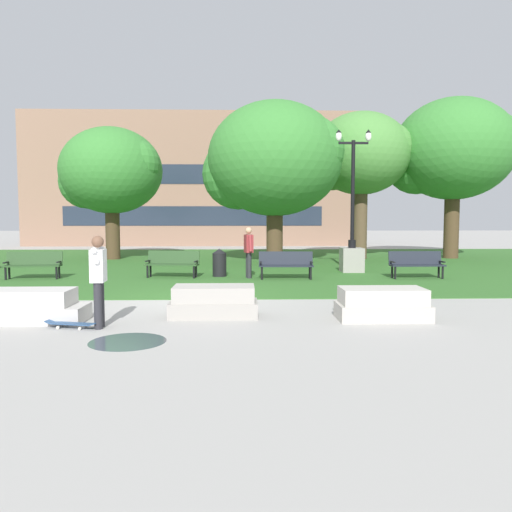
{
  "coord_description": "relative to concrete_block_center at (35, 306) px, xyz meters",
  "views": [
    {
      "loc": [
        1.33,
        -12.33,
        2.03
      ],
      "look_at": [
        1.64,
        -1.4,
        1.2
      ],
      "focal_mm": 35.0,
      "sensor_mm": 36.0,
      "label": 1
    }
  ],
  "objects": [
    {
      "name": "tree_near_right",
      "position": [
        5.47,
        12.74,
        4.29
      ],
      "size": [
        6.29,
        5.99,
        7.2
      ],
      "color": "#4C3823",
      "rests_on": "grass_lawn"
    },
    {
      "name": "park_bench_far_right",
      "position": [
        5.53,
        6.67,
        0.23
      ],
      "size": [
        1.82,
        0.6,
        0.9
      ],
      "color": "#1E232D",
      "rests_on": "grass_lawn"
    },
    {
      "name": "person_skateboarder",
      "position": [
        1.43,
        -0.59,
        0.67
      ],
      "size": [
        0.27,
        0.56,
        1.71
      ],
      "color": "#28282D",
      "rests_on": "ground"
    },
    {
      "name": "person_bystander_near_lawn",
      "position": [
        4.29,
        6.94,
        0.68
      ],
      "size": [
        0.32,
        0.82,
        1.71
      ],
      "color": "#28282D",
      "rests_on": "grass_lawn"
    },
    {
      "name": "trash_bin",
      "position": [
        3.29,
        7.44,
        0.2
      ],
      "size": [
        0.49,
        0.49,
        0.96
      ],
      "color": "black",
      "rests_on": "grass_lawn"
    },
    {
      "name": "tree_far_right",
      "position": [
        9.9,
        14.96,
        4.82
      ],
      "size": [
        5.0,
        4.76,
        7.22
      ],
      "color": "brown",
      "rests_on": "grass_lawn"
    },
    {
      "name": "park_bench_far_left",
      "position": [
        1.7,
        7.21,
        0.23
      ],
      "size": [
        1.86,
        0.77,
        0.9
      ],
      "color": "#284723",
      "rests_on": "grass_lawn"
    },
    {
      "name": "skateboard",
      "position": [
        0.93,
        -0.61,
        -0.22
      ],
      "size": [
        1.04,
        0.43,
        0.14
      ],
      "color": "#2D4C75",
      "rests_on": "ground"
    },
    {
      "name": "ground_plane",
      "position": [
        2.74,
        2.54,
        -0.31
      ],
      "size": [
        140.0,
        140.0,
        0.0
      ],
      "primitive_type": "plane",
      "color": "#A3A09B"
    },
    {
      "name": "grass_lawn",
      "position": [
        2.74,
        12.54,
        -0.3
      ],
      "size": [
        40.0,
        20.0,
        0.02
      ],
      "primitive_type": "cube",
      "color": "#336628",
      "rests_on": "ground"
    },
    {
      "name": "tree_near_left",
      "position": [
        14.56,
        15.13,
        5.08
      ],
      "size": [
        6.22,
        5.92,
        7.97
      ],
      "color": "#4C3823",
      "rests_on": "grass_lawn"
    },
    {
      "name": "building_facade_distant",
      "position": [
        0.53,
        27.04,
        4.57
      ],
      "size": [
        24.95,
        1.03,
        9.76
      ],
      "color": "#8E6B56",
      "rests_on": "ground"
    },
    {
      "name": "concrete_block_center",
      "position": [
        0.0,
        0.0,
        0.0
      ],
      "size": [
        1.92,
        0.9,
        0.64
      ],
      "color": "#BCB7B2",
      "rests_on": "ground"
    },
    {
      "name": "puddle",
      "position": [
        2.19,
        -1.65,
        -0.3
      ],
      "size": [
        1.26,
        1.26,
        0.01
      ],
      "primitive_type": "cylinder",
      "color": "#47515B",
      "rests_on": "ground"
    },
    {
      "name": "park_bench_near_left",
      "position": [
        9.92,
        6.73,
        0.23
      ],
      "size": [
        1.81,
        0.57,
        0.9
      ],
      "color": "#1E232D",
      "rests_on": "grass_lawn"
    },
    {
      "name": "lamp_post_right",
      "position": [
        8.19,
        8.75,
        0.78
      ],
      "size": [
        1.32,
        0.8,
        5.28
      ],
      "color": "gray",
      "rests_on": "grass_lawn"
    },
    {
      "name": "park_bench_near_right",
      "position": [
        -2.87,
        6.93,
        0.23
      ],
      "size": [
        1.84,
        0.69,
        0.9
      ],
      "color": "#284723",
      "rests_on": "grass_lawn"
    },
    {
      "name": "concrete_block_left",
      "position": [
        3.49,
        0.43,
        0.0
      ],
      "size": [
        1.8,
        0.9,
        0.64
      ],
      "color": "#9E9991",
      "rests_on": "ground"
    },
    {
      "name": "tree_far_left",
      "position": [
        -2.36,
        14.96,
        3.97
      ],
      "size": [
        5.17,
        4.93,
        6.43
      ],
      "color": "#4C3823",
      "rests_on": "grass_lawn"
    },
    {
      "name": "concrete_block_right",
      "position": [
        6.88,
        0.02,
        0.0
      ],
      "size": [
        1.8,
        0.9,
        0.64
      ],
      "color": "#B2ADA3",
      "rests_on": "ground"
    }
  ]
}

